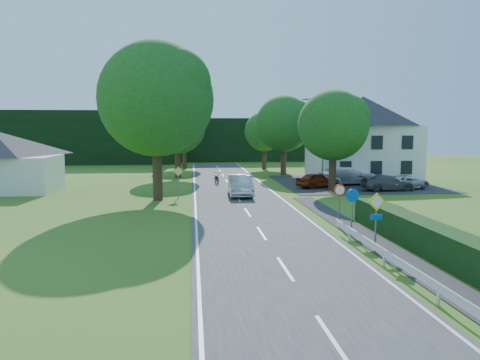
{
  "coord_description": "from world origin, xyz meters",
  "views": [
    {
      "loc": [
        -3.42,
        -10.81,
        5.25
      ],
      "look_at": [
        -0.35,
        19.25,
        1.96
      ],
      "focal_mm": 35.0,
      "sensor_mm": 36.0,
      "label": 1
    }
  ],
  "objects": [
    {
      "name": "ground",
      "position": [
        0.0,
        0.0,
        0.0
      ],
      "size": [
        160.0,
        160.0,
        0.0
      ],
      "primitive_type": "plane",
      "color": "#345C1A",
      "rests_on": "ground"
    },
    {
      "name": "sign_priority_left",
      "position": [
        -4.5,
        24.98,
        1.72
      ],
      "size": [
        0.78,
        0.09,
        2.44
      ],
      "color": "slate",
      "rests_on": "ground"
    },
    {
      "name": "parked_car_red",
      "position": [
        7.73,
        29.92,
        0.7
      ],
      "size": [
        4.2,
        2.8,
        1.33
      ],
      "primitive_type": "imported",
      "rotation": [
        0.0,
        0.0,
        1.92
      ],
      "color": "maroon",
      "rests_on": "parking_pad"
    },
    {
      "name": "streetlight",
      "position": [
        8.06,
        30.0,
        4.46
      ],
      "size": [
        2.03,
        0.18,
        8.0
      ],
      "color": "slate",
      "rests_on": "ground"
    },
    {
      "name": "moving_car",
      "position": [
        0.3,
        25.38,
        0.86
      ],
      "size": [
        1.86,
        5.03,
        1.65
      ],
      "primitive_type": "imported",
      "rotation": [
        0.0,
        0.0,
        -0.02
      ],
      "color": "silver",
      "rests_on": "road"
    },
    {
      "name": "parked_car_silver_b",
      "position": [
        15.13,
        28.0,
        0.65
      ],
      "size": [
        4.77,
        3.33,
        1.21
      ],
      "primitive_type": "imported",
      "rotation": [
        0.0,
        0.0,
        1.9
      ],
      "color": "#BABAC2",
      "rests_on": "parking_pad"
    },
    {
      "name": "treeline_right",
      "position": [
        8.0,
        66.0,
        3.5
      ],
      "size": [
        30.0,
        5.0,
        7.0
      ],
      "primitive_type": "cube",
      "color": "black",
      "rests_on": "ground"
    },
    {
      "name": "parking_pad",
      "position": [
        12.0,
        33.0,
        0.02
      ],
      "size": [
        14.0,
        16.0,
        0.04
      ],
      "primitive_type": "cube",
      "color": "#262729",
      "rests_on": "ground"
    },
    {
      "name": "sign_priority_right",
      "position": [
        4.3,
        7.98,
        1.8
      ],
      "size": [
        0.78,
        0.09,
        2.59
      ],
      "color": "slate",
      "rests_on": "ground"
    },
    {
      "name": "line_edge_right",
      "position": [
        3.25,
        20.0,
        0.04
      ],
      "size": [
        0.12,
        80.0,
        0.01
      ],
      "primitive_type": "cube",
      "color": "white",
      "rests_on": "road"
    },
    {
      "name": "footpath",
      "position": [
        4.95,
        2.0,
        0.02
      ],
      "size": [
        1.5,
        44.0,
        0.04
      ],
      "primitive_type": "cube",
      "color": "#262729",
      "rests_on": "ground"
    },
    {
      "name": "motorcycle",
      "position": [
        -1.1,
        33.89,
        0.61
      ],
      "size": [
        0.96,
        2.22,
        1.13
      ],
      "primitive_type": "imported",
      "rotation": [
        0.0,
        0.0,
        0.1
      ],
      "color": "black",
      "rests_on": "road"
    },
    {
      "name": "parked_car_silver_a",
      "position": [
        11.06,
        31.43,
        0.89
      ],
      "size": [
        5.42,
        2.71,
        1.71
      ],
      "primitive_type": "imported",
      "rotation": [
        0.0,
        0.0,
        1.75
      ],
      "color": "silver",
      "rests_on": "parking_pad"
    },
    {
      "name": "road",
      "position": [
        0.0,
        20.0,
        0.02
      ],
      "size": [
        7.0,
        80.0,
        0.04
      ],
      "primitive_type": "cube",
      "color": "#363638",
      "rests_on": "ground"
    },
    {
      "name": "parasol",
      "position": [
        9.01,
        29.5,
        0.96
      ],
      "size": [
        2.36,
        2.39,
        1.84
      ],
      "primitive_type": "imported",
      "rotation": [
        0.0,
        0.0,
        -0.19
      ],
      "color": "red",
      "rests_on": "parking_pad"
    },
    {
      "name": "tree_left_far",
      "position": [
        -5.0,
        40.0,
        4.29
      ],
      "size": [
        7.0,
        7.0,
        8.58
      ],
      "primitive_type": null,
      "color": "#185319",
      "rests_on": "ground"
    },
    {
      "name": "treeline_left",
      "position": [
        -28.0,
        62.0,
        4.0
      ],
      "size": [
        44.0,
        6.0,
        8.0
      ],
      "primitive_type": "cube",
      "color": "black",
      "rests_on": "ground"
    },
    {
      "name": "line_edge_left",
      "position": [
        -3.25,
        20.0,
        0.04
      ],
      "size": [
        0.12,
        80.0,
        0.01
      ],
      "primitive_type": "cube",
      "color": "white",
      "rests_on": "road"
    },
    {
      "name": "tree_right_back",
      "position": [
        6.0,
        50.0,
        3.78
      ],
      "size": [
        6.2,
        6.2,
        7.56
      ],
      "primitive_type": null,
      "color": "#185319",
      "rests_on": "ground"
    },
    {
      "name": "tree_main",
      "position": [
        -6.0,
        24.0,
        5.82
      ],
      "size": [
        9.4,
        9.4,
        11.64
      ],
      "primitive_type": null,
      "color": "#185319",
      "rests_on": "ground"
    },
    {
      "name": "tree_right_mid",
      "position": [
        8.5,
        28.0,
        4.29
      ],
      "size": [
        7.0,
        7.0,
        8.58
      ],
      "primitive_type": null,
      "color": "#185319",
      "rests_on": "ground"
    },
    {
      "name": "sign_roundabout",
      "position": [
        4.3,
        10.98,
        1.67
      ],
      "size": [
        0.64,
        0.08,
        2.37
      ],
      "color": "slate",
      "rests_on": "ground"
    },
    {
      "name": "house_white",
      "position": [
        14.0,
        36.0,
        4.41
      ],
      "size": [
        10.6,
        8.4,
        8.6
      ],
      "color": "white",
      "rests_on": "ground"
    },
    {
      "name": "line_centre",
      "position": [
        0.0,
        20.0,
        0.04
      ],
      "size": [
        0.12,
        80.0,
        0.01
      ],
      "primitive_type": null,
      "color": "white",
      "rests_on": "road"
    },
    {
      "name": "parked_car_grey",
      "position": [
        13.11,
        27.26,
        0.7
      ],
      "size": [
        4.59,
        2.0,
        1.31
      ],
      "primitive_type": "imported",
      "rotation": [
        0.0,
        0.0,
        1.61
      ],
      "color": "#4D4D52",
      "rests_on": "parking_pad"
    },
    {
      "name": "sign_speed_limit",
      "position": [
        4.3,
        12.97,
        1.77
      ],
      "size": [
        0.64,
        0.11,
        2.37
      ],
      "color": "slate",
      "rests_on": "ground"
    },
    {
      "name": "tree_left_back",
      "position": [
        -4.5,
        52.0,
        4.04
      ],
      "size": [
        6.6,
        6.6,
        8.07
      ],
      "primitive_type": null,
      "color": "#185319",
      "rests_on": "ground"
    },
    {
      "name": "tree_right_far",
      "position": [
        7.0,
        42.0,
        4.54
      ],
      "size": [
        7.4,
        7.4,
        9.09
      ],
      "primitive_type": null,
      "color": "#185319",
      "rests_on": "ground"
    }
  ]
}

